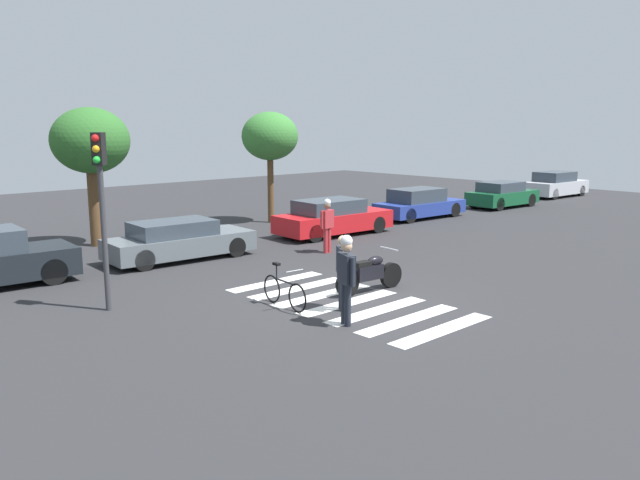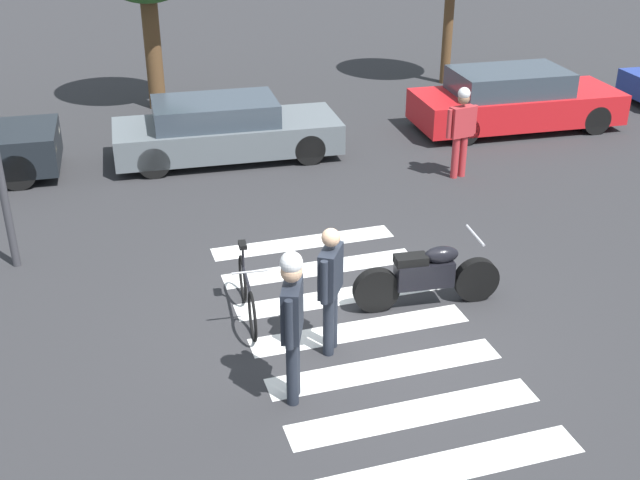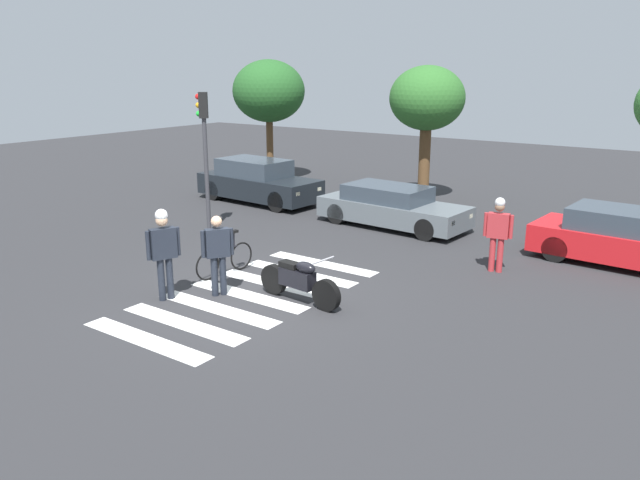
{
  "view_description": "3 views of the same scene",
  "coord_description": "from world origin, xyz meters",
  "px_view_note": "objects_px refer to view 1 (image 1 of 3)",
  "views": [
    {
      "loc": [
        -10.24,
        -10.02,
        4.15
      ],
      "look_at": [
        0.63,
        1.67,
        1.19
      ],
      "focal_mm": 35.48,
      "sensor_mm": 36.0,
      "label": 1
    },
    {
      "loc": [
        -3.14,
        -8.34,
        5.77
      ],
      "look_at": [
        -0.29,
        0.85,
        0.98
      ],
      "focal_mm": 44.71,
      "sensor_mm": 36.0,
      "label": 2
    },
    {
      "loc": [
        8.38,
        -9.19,
        4.65
      ],
      "look_at": [
        0.75,
        1.55,
        0.98
      ],
      "focal_mm": 35.24,
      "sensor_mm": 36.0,
      "label": 3
    }
  ],
  "objects_px": {
    "car_green_compact": "(502,195)",
    "car_grey_coupe": "(179,241)",
    "police_motorcycle": "(370,274)",
    "car_blue_hatchback": "(419,204)",
    "leaning_bicycle": "(284,292)",
    "traffic_light_pole": "(101,192)",
    "car_red_convertible": "(333,218)",
    "officer_by_motorcycle": "(343,268)",
    "car_silver_sedan": "(556,185)",
    "officer_on_foot": "(346,272)",
    "pedestrian_bystander": "(327,222)"
  },
  "relations": [
    {
      "from": "leaning_bicycle",
      "to": "car_silver_sedan",
      "type": "bearing_deg",
      "value": 14.2
    },
    {
      "from": "car_grey_coupe",
      "to": "car_red_convertible",
      "type": "relative_size",
      "value": 0.98
    },
    {
      "from": "car_blue_hatchback",
      "to": "traffic_light_pole",
      "type": "bearing_deg",
      "value": -165.98
    },
    {
      "from": "leaning_bicycle",
      "to": "car_blue_hatchback",
      "type": "bearing_deg",
      "value": 26.44
    },
    {
      "from": "car_green_compact",
      "to": "police_motorcycle",
      "type": "bearing_deg",
      "value": -158.91
    },
    {
      "from": "car_green_compact",
      "to": "car_silver_sedan",
      "type": "xyz_separation_m",
      "value": [
        6.32,
        0.4,
        0.06
      ]
    },
    {
      "from": "police_motorcycle",
      "to": "pedestrian_bystander",
      "type": "bearing_deg",
      "value": 58.79
    },
    {
      "from": "officer_by_motorcycle",
      "to": "car_silver_sedan",
      "type": "relative_size",
      "value": 0.4
    },
    {
      "from": "car_red_convertible",
      "to": "traffic_light_pole",
      "type": "relative_size",
      "value": 1.18
    },
    {
      "from": "pedestrian_bystander",
      "to": "car_blue_hatchback",
      "type": "height_order",
      "value": "pedestrian_bystander"
    },
    {
      "from": "car_green_compact",
      "to": "traffic_light_pole",
      "type": "distance_m",
      "value": 22.63
    },
    {
      "from": "officer_on_foot",
      "to": "pedestrian_bystander",
      "type": "height_order",
      "value": "officer_on_foot"
    },
    {
      "from": "car_grey_coupe",
      "to": "car_red_convertible",
      "type": "distance_m",
      "value": 6.53
    },
    {
      "from": "officer_by_motorcycle",
      "to": "car_green_compact",
      "type": "height_order",
      "value": "officer_by_motorcycle"
    },
    {
      "from": "car_grey_coupe",
      "to": "car_silver_sedan",
      "type": "distance_m",
      "value": 24.61
    },
    {
      "from": "car_blue_hatchback",
      "to": "car_red_convertible",
      "type": "bearing_deg",
      "value": -175.4
    },
    {
      "from": "car_grey_coupe",
      "to": "traffic_light_pole",
      "type": "relative_size",
      "value": 1.16
    },
    {
      "from": "police_motorcycle",
      "to": "car_red_convertible",
      "type": "height_order",
      "value": "car_red_convertible"
    },
    {
      "from": "car_green_compact",
      "to": "traffic_light_pole",
      "type": "xyz_separation_m",
      "value": [
        -22.25,
        -3.56,
        2.05
      ]
    },
    {
      "from": "officer_by_motorcycle",
      "to": "pedestrian_bystander",
      "type": "xyz_separation_m",
      "value": [
        4.16,
        4.87,
        0.04
      ]
    },
    {
      "from": "leaning_bicycle",
      "to": "officer_by_motorcycle",
      "type": "relative_size",
      "value": 0.98
    },
    {
      "from": "car_grey_coupe",
      "to": "car_blue_hatchback",
      "type": "xyz_separation_m",
      "value": [
        12.29,
        0.41,
        0.03
      ]
    },
    {
      "from": "officer_by_motorcycle",
      "to": "car_red_convertible",
      "type": "relative_size",
      "value": 0.36
    },
    {
      "from": "car_silver_sedan",
      "to": "officer_on_foot",
      "type": "bearing_deg",
      "value": -161.85
    },
    {
      "from": "car_green_compact",
      "to": "car_silver_sedan",
      "type": "relative_size",
      "value": 0.94
    },
    {
      "from": "leaning_bicycle",
      "to": "car_silver_sedan",
      "type": "xyz_separation_m",
      "value": [
        25.52,
        6.46,
        0.31
      ]
    },
    {
      "from": "police_motorcycle",
      "to": "car_green_compact",
      "type": "bearing_deg",
      "value": 21.09
    },
    {
      "from": "car_grey_coupe",
      "to": "car_blue_hatchback",
      "type": "distance_m",
      "value": 12.3
    },
    {
      "from": "car_grey_coupe",
      "to": "car_blue_hatchback",
      "type": "bearing_deg",
      "value": 1.9
    },
    {
      "from": "car_green_compact",
      "to": "car_grey_coupe",
      "type": "bearing_deg",
      "value": 179.7
    },
    {
      "from": "car_red_convertible",
      "to": "car_silver_sedan",
      "type": "bearing_deg",
      "value": 1.13
    },
    {
      "from": "officer_on_foot",
      "to": "car_green_compact",
      "type": "distance_m",
      "value": 20.66
    },
    {
      "from": "officer_by_motorcycle",
      "to": "car_silver_sedan",
      "type": "xyz_separation_m",
      "value": [
        24.69,
        7.51,
        -0.29
      ]
    },
    {
      "from": "police_motorcycle",
      "to": "car_green_compact",
      "type": "xyz_separation_m",
      "value": [
        16.77,
        6.47,
        0.16
      ]
    },
    {
      "from": "police_motorcycle",
      "to": "officer_on_foot",
      "type": "xyz_separation_m",
      "value": [
        -2.31,
        -1.46,
        0.66
      ]
    },
    {
      "from": "police_motorcycle",
      "to": "car_silver_sedan",
      "type": "height_order",
      "value": "car_silver_sedan"
    },
    {
      "from": "leaning_bicycle",
      "to": "officer_by_motorcycle",
      "type": "height_order",
      "value": "officer_by_motorcycle"
    },
    {
      "from": "officer_on_foot",
      "to": "car_green_compact",
      "type": "xyz_separation_m",
      "value": [
        19.07,
        7.93,
        -0.5
      ]
    },
    {
      "from": "car_red_convertible",
      "to": "car_blue_hatchback",
      "type": "relative_size",
      "value": 1.06
    },
    {
      "from": "police_motorcycle",
      "to": "car_blue_hatchback",
      "type": "relative_size",
      "value": 0.47
    },
    {
      "from": "police_motorcycle",
      "to": "car_blue_hatchback",
      "type": "height_order",
      "value": "car_blue_hatchback"
    },
    {
      "from": "pedestrian_bystander",
      "to": "car_grey_coupe",
      "type": "relative_size",
      "value": 0.38
    },
    {
      "from": "leaning_bicycle",
      "to": "police_motorcycle",
      "type": "bearing_deg",
      "value": -9.43
    },
    {
      "from": "officer_by_motorcycle",
      "to": "car_red_convertible",
      "type": "bearing_deg",
      "value": 47.25
    },
    {
      "from": "officer_by_motorcycle",
      "to": "car_blue_hatchback",
      "type": "bearing_deg",
      "value": 31.62
    },
    {
      "from": "officer_on_foot",
      "to": "traffic_light_pole",
      "type": "height_order",
      "value": "traffic_light_pole"
    },
    {
      "from": "car_grey_coupe",
      "to": "traffic_light_pole",
      "type": "distance_m",
      "value": 5.78
    },
    {
      "from": "leaning_bicycle",
      "to": "traffic_light_pole",
      "type": "relative_size",
      "value": 0.42
    },
    {
      "from": "car_grey_coupe",
      "to": "traffic_light_pole",
      "type": "xyz_separation_m",
      "value": [
        -3.97,
        -3.65,
        2.08
      ]
    },
    {
      "from": "car_green_compact",
      "to": "officer_by_motorcycle",
      "type": "bearing_deg",
      "value": -158.82
    }
  ]
}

